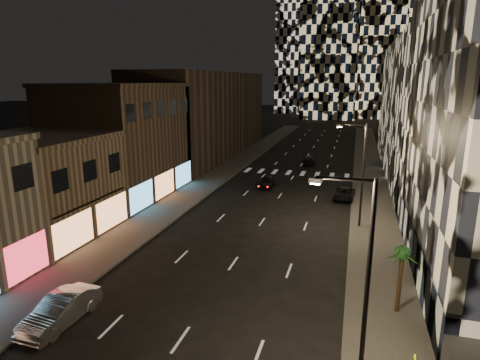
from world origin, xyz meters
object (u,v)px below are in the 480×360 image
Objects in this scene: car_silver_parked at (61,310)px; car_dark_oncoming at (309,160)px; streetlight_near at (362,272)px; car_dark_rightlane at (344,194)px; palm_tree at (402,259)px; car_dark_midlane at (267,182)px; streetlight_far at (360,168)px.

car_silver_parked is 47.01m from car_dark_oncoming.
streetlight_near is 15.71m from car_silver_parked.
streetlight_near reaches higher than car_dark_rightlane.
streetlight_near is 2.38× the size of palm_tree.
car_dark_midlane is at bearing 71.34° from car_dark_oncoming.
car_dark_rightlane is (13.67, 28.03, -0.18)m from car_silver_parked.
car_silver_parked reaches higher than car_dark_oncoming.
streetlight_far is 13.81m from palm_tree.
car_dark_midlane is (-10.56, 11.12, -4.65)m from streetlight_far.
car_silver_parked is 1.09× the size of car_dark_rightlane.
streetlight_far is at bearing 55.22° from car_silver_parked.
streetlight_far reaches higher than car_dark_oncoming.
car_dark_rightlane is at bearing -16.21° from car_dark_midlane.
car_dark_midlane is at bearing 108.75° from streetlight_near.
car_dark_rightlane is at bearing 100.95° from car_dark_oncoming.
palm_tree reaches higher than car_dark_midlane.
car_silver_parked is at bearing -112.30° from car_dark_rightlane.
palm_tree is (2.26, -13.47, -2.09)m from streetlight_far.
palm_tree reaches higher than car_dark_rightlane.
car_dark_oncoming is at bearing 98.89° from streetlight_near.
car_dark_oncoming reaches higher than car_dark_rightlane.
car_silver_parked is 31.19m from car_dark_rightlane.
streetlight_far is 28.26m from car_dark_oncoming.
car_dark_midlane is at bearing 168.00° from car_dark_rightlane.
streetlight_far is at bearing 90.00° from streetlight_near.
streetlight_near is at bearing -90.00° from streetlight_far.
car_dark_rightlane is (-1.35, 28.53, -4.74)m from streetlight_near.
car_dark_oncoming is at bearing 83.42° from car_silver_parked.
car_dark_midlane is 1.10× the size of palm_tree.
streetlight_far is 1.87× the size of car_silver_parked.
car_dark_rightlane is at bearing 66.84° from car_silver_parked.
palm_tree is at bearing 96.28° from car_dark_oncoming.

